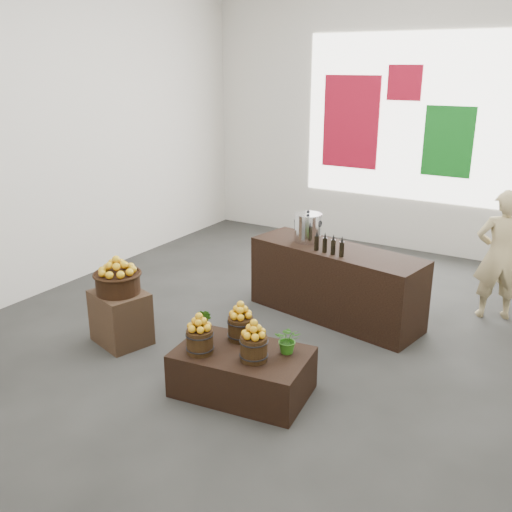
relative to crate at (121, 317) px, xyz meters
The scene contains 22 objects.
ground 1.66m from the crate, 44.49° to the left, with size 7.00×7.00×0.00m, color #353633.
back_wall 5.09m from the crate, 75.89° to the left, with size 6.00×0.04×4.00m, color silver.
back_opening 5.15m from the crate, 72.40° to the left, with size 3.20×0.02×2.40m, color white.
deco_red_left 4.93m from the crate, 82.99° to the left, with size 0.90×0.04×1.40m, color #AB0D25.
deco_green_right 5.26m from the crate, 65.87° to the left, with size 0.70×0.04×1.00m, color #116D1A.
deco_red_upper 5.30m from the crate, 73.50° to the left, with size 0.50×0.04×0.50m, color #AB0D25.
crate is the anchor object (origin of this frame).
wicker_basket 0.38m from the crate, ahead, with size 0.44×0.44×0.20m, color black.
apples_in_basket 0.57m from the crate, ahead, with size 0.35×0.35×0.19m, color #AE2505, non-canonical shape.
display_table 1.60m from the crate, ahead, with size 1.15×0.71×0.40m, color black.
apple_bucket_front_left 1.36m from the crate, 15.70° to the right, with size 0.23×0.23×0.21m, color #33220E.
apples_in_bucket_front_left 1.40m from the crate, 15.70° to the right, with size 0.17×0.17×0.15m, color #AE2505, non-canonical shape.
apple_bucket_front_right 1.78m from the crate, ahead, with size 0.23×0.23×0.21m, color #33220E.
apples_in_bucket_front_right 1.81m from the crate, ahead, with size 0.17×0.17×0.15m, color #AE2505, non-canonical shape.
apple_bucket_rear 1.47m from the crate, ahead, with size 0.23×0.23×0.21m, color #33220E.
apples_in_bucket_rear 1.51m from the crate, ahead, with size 0.17×0.17×0.15m, color #AE2505, non-canonical shape.
herb_garnish_right 1.96m from the crate, ahead, with size 0.23×0.20×0.25m, color #255E13.
herb_garnish_left 1.17m from the crate, ahead, with size 0.16×0.12×0.28m, color #255E13.
counter 2.39m from the crate, 46.59° to the left, with size 2.00×0.64×0.82m, color black.
stock_pot_left 2.30m from the crate, 55.63° to the left, with size 0.31×0.31×0.31m, color silver.
oil_cruets 2.31m from the crate, 43.80° to the left, with size 0.29×0.05×0.23m, color black, non-canonical shape.
shopper 4.18m from the crate, 39.83° to the left, with size 0.54×0.36×1.48m, color tan.
Camera 1 is at (2.80, -5.02, 2.76)m, focal length 40.00 mm.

